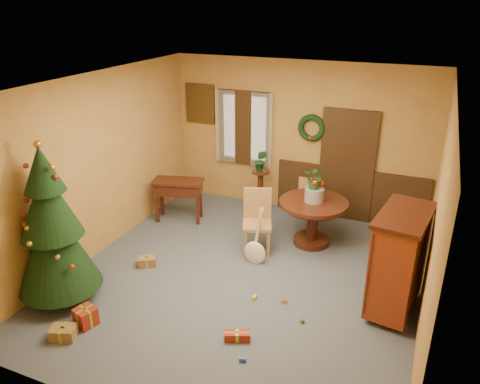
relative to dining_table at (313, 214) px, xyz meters
The scene contains 21 objects.
room_envelope 1.42m from the dining_table, 110.49° to the left, with size 5.50×5.50×5.50m.
dining_table is the anchor object (origin of this frame).
urn 0.35m from the dining_table, 90.00° to the right, with size 0.32×0.32×0.23m, color slate.
centerpiece_plant 0.66m from the dining_table, 90.00° to the right, with size 0.35×0.30×0.39m, color #1E4C23.
chair_near 0.96m from the dining_table, 145.90° to the right, with size 0.59×0.59×1.05m.
chair_far 0.91m from the dining_table, 107.90° to the left, with size 0.44×0.44×0.88m.
guitar 1.18m from the dining_table, 124.58° to the right, with size 0.36×0.17×0.84m, color beige, non-canonical shape.
plant_stand 1.44m from the dining_table, 148.48° to the left, with size 0.35×0.35×0.89m.
stand_plant 1.54m from the dining_table, 148.48° to the left, with size 0.23×0.19×0.42m, color #19471E.
christmas_tree 4.07m from the dining_table, 134.18° to the right, with size 1.12×1.12×2.31m.
writing_desk 2.55m from the dining_table, behind, with size 0.99×0.68×0.80m.
sideboard 2.02m from the dining_table, 42.28° to the right, with size 0.75×1.20×1.44m.
gift_a 4.22m from the dining_table, 121.77° to the right, with size 0.36×0.31×0.16m.
gift_b 3.90m from the dining_table, 123.15° to the right, with size 0.30×0.30×0.25m.
gift_c 2.83m from the dining_table, 141.98° to the right, with size 0.33×0.30×0.15m.
gift_d 2.80m from the dining_table, 94.31° to the right, with size 0.34×0.24×0.11m.
toy_a 3.11m from the dining_table, 90.02° to the right, with size 0.08×0.05×0.05m, color #2A54B6.
toy_b 2.23m from the dining_table, 78.09° to the right, with size 0.06×0.06×0.06m, color #248626.
toy_c 1.98m from the dining_table, 99.48° to the right, with size 0.08×0.05×0.05m, color yellow.
toy_d 1.73m from the dining_table, 43.56° to the right, with size 0.06×0.06×0.06m, color #BB2B0C.
toy_e 1.88m from the dining_table, 86.82° to the right, with size 0.08×0.05×0.05m, color gold.
Camera 1 is at (2.30, -5.52, 3.94)m, focal length 35.00 mm.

